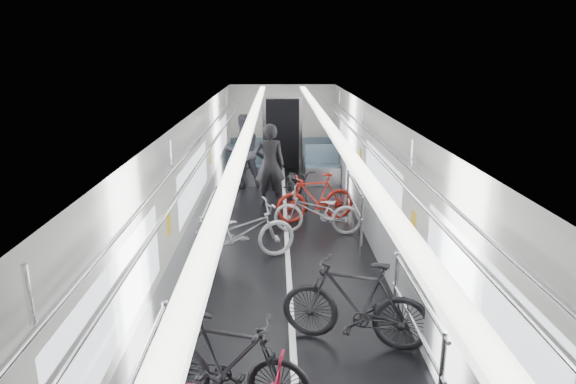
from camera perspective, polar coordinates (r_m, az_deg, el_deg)
name	(u,v)px	position (r m, az deg, el deg)	size (l,w,h in m)	color
car_shell	(286,170)	(9.86, -0.23, 2.47)	(3.02, 14.01, 2.41)	black
bike_left_mid	(228,362)	(5.15, -6.70, -18.29)	(0.47, 1.67, 1.00)	black
bike_left_far	(240,232)	(8.41, -5.35, -4.49)	(0.65, 1.85, 0.97)	#AAABAF
bike_right_near	(355,303)	(6.13, 7.50, -12.08)	(0.50, 1.76, 1.06)	black
bike_right_mid	(317,211)	(9.62, 3.27, -2.17)	(0.57, 1.65, 0.86)	#9A9A9E
bike_right_far	(315,198)	(10.30, 3.07, -0.63)	(0.46, 1.64, 0.98)	#AA1D14
bike_aisle	(296,187)	(11.30, 0.92, 0.59)	(0.58, 1.67, 0.88)	black
person_standing	(270,165)	(11.28, -2.05, 3.03)	(0.67, 0.44, 1.83)	black
person_seated	(243,151)	(12.84, -4.98, 4.55)	(0.89, 0.70, 1.84)	#2F2E36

